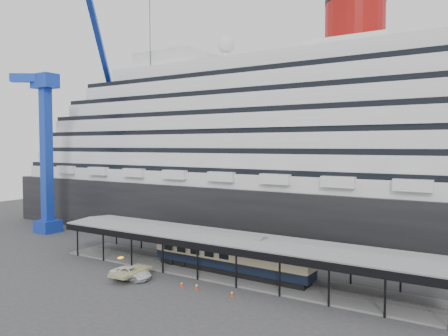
# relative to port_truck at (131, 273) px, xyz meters

# --- Properties ---
(ground) EXTENTS (200.00, 200.00, 0.00)m
(ground) POSITION_rel_port_truck_xyz_m (10.32, 3.47, -0.78)
(ground) COLOR #343436
(ground) RESTS_ON ground
(cruise_ship) EXTENTS (130.00, 30.00, 43.90)m
(cruise_ship) POSITION_rel_port_truck_xyz_m (10.37, 35.47, 17.57)
(cruise_ship) COLOR black
(cruise_ship) RESTS_ON ground
(platform_canopy) EXTENTS (56.00, 9.18, 5.30)m
(platform_canopy) POSITION_rel_port_truck_xyz_m (10.32, 8.47, 1.58)
(platform_canopy) COLOR slate
(platform_canopy) RESTS_ON ground
(crane_blue) EXTENTS (22.63, 19.19, 47.60)m
(crane_blue) POSITION_rel_port_truck_xyz_m (-34.80, 14.09, 19.17)
(crane_blue) COLOR #1739B3
(crane_blue) RESTS_ON ground
(port_truck) EXTENTS (5.81, 2.99, 1.57)m
(port_truck) POSITION_rel_port_truck_xyz_m (0.00, 0.00, 0.00)
(port_truck) COLOR silver
(port_truck) RESTS_ON ground
(pullman_carriage) EXTENTS (23.51, 3.67, 23.01)m
(pullman_carriage) POSITION_rel_port_truck_xyz_m (9.81, 8.47, 2.00)
(pullman_carriage) COLOR black
(pullman_carriage) RESTS_ON ground
(traffic_cone_left) EXTENTS (0.42, 0.42, 0.70)m
(traffic_cone_left) POSITION_rel_port_truck_xyz_m (7.43, 1.08, -0.44)
(traffic_cone_left) COLOR #EF3B0D
(traffic_cone_left) RESTS_ON ground
(traffic_cone_mid) EXTENTS (0.44, 0.44, 0.80)m
(traffic_cone_mid) POSITION_rel_port_truck_xyz_m (9.50, 1.29, -0.39)
(traffic_cone_mid) COLOR red
(traffic_cone_mid) RESTS_ON ground
(traffic_cone_right) EXTENTS (0.48, 0.48, 0.70)m
(traffic_cone_right) POSITION_rel_port_truck_xyz_m (14.35, 1.48, -0.44)
(traffic_cone_right) COLOR red
(traffic_cone_right) RESTS_ON ground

